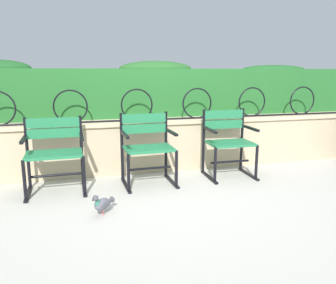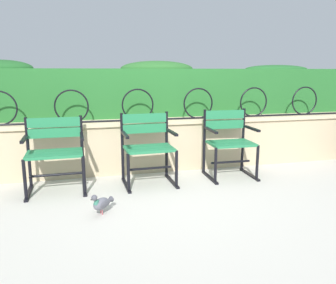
{
  "view_description": "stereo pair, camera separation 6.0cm",
  "coord_description": "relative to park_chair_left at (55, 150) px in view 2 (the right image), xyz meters",
  "views": [
    {
      "loc": [
        -0.98,
        -3.47,
        1.33
      ],
      "look_at": [
        0.0,
        0.13,
        0.55
      ],
      "focal_mm": 36.3,
      "sensor_mm": 36.0,
      "label": 1
    },
    {
      "loc": [
        -0.92,
        -3.49,
        1.33
      ],
      "look_at": [
        0.0,
        0.13,
        0.55
      ],
      "focal_mm": 36.3,
      "sensor_mm": 36.0,
      "label": 2
    }
  ],
  "objects": [
    {
      "name": "iron_arch_fence",
      "position": [
        1.05,
        0.46,
        0.42
      ],
      "size": [
        6.32,
        0.02,
        0.42
      ],
      "color": "black",
      "rests_on": "stone_wall"
    },
    {
      "name": "park_chair_left",
      "position": [
        0.0,
        0.0,
        0.0
      ],
      "size": [
        0.65,
        0.53,
        0.82
      ],
      "color": "#237547",
      "rests_on": "ground"
    },
    {
      "name": "stone_wall",
      "position": [
        1.24,
        0.54,
        -0.11
      ],
      "size": [
        6.84,
        0.41,
        0.69
      ],
      "color": "tan",
      "rests_on": "ground"
    },
    {
      "name": "park_chair_right",
      "position": [
        2.12,
        0.02,
        0.0
      ],
      "size": [
        0.6,
        0.53,
        0.85
      ],
      "color": "#237547",
      "rests_on": "ground"
    },
    {
      "name": "pigeon_near_chairs",
      "position": [
        0.45,
        -0.83,
        -0.35
      ],
      "size": [
        0.23,
        0.24,
        0.22
      ],
      "color": "#5B5B66",
      "rests_on": "ground"
    },
    {
      "name": "ground_plane",
      "position": [
        1.24,
        -0.42,
        -0.46
      ],
      "size": [
        60.0,
        60.0,
        0.0
      ],
      "primitive_type": "plane",
      "color": "#BCB7AD"
    },
    {
      "name": "park_chair_centre",
      "position": [
        1.06,
        -0.01,
        0.0
      ],
      "size": [
        0.61,
        0.53,
        0.84
      ],
      "color": "#237547",
      "rests_on": "ground"
    },
    {
      "name": "hedge_row",
      "position": [
        1.23,
        1.03,
        0.61
      ],
      "size": [
        6.71,
        0.64,
        0.79
      ],
      "color": "#236028",
      "rests_on": "stone_wall"
    }
  ]
}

